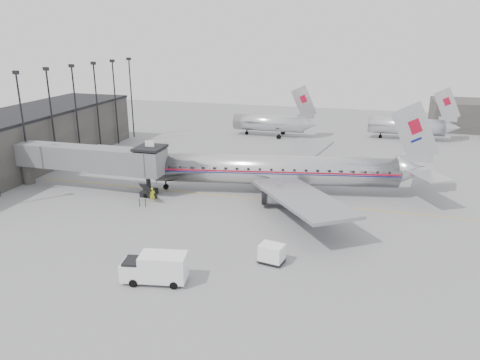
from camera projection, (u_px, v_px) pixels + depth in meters
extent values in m
plane|color=slate|center=(208.00, 212.00, 54.45)|extent=(160.00, 160.00, 0.00)
cube|color=#373532|center=(19.00, 142.00, 71.12)|extent=(12.00, 46.00, 8.00)
cube|color=gold|center=(246.00, 198.00, 59.17)|extent=(60.00, 0.15, 0.01)
cube|color=slate|center=(60.00, 156.00, 62.08)|extent=(12.00, 2.80, 3.00)
cube|color=slate|center=(121.00, 161.00, 59.76)|extent=(8.00, 3.00, 3.10)
cube|color=slate|center=(151.00, 162.00, 59.10)|extent=(3.20, 3.60, 3.20)
cube|color=black|center=(150.00, 148.00, 58.52)|extent=(3.40, 3.80, 0.30)
cube|color=white|center=(150.00, 144.00, 58.36)|extent=(1.20, 0.15, 0.80)
cylinder|color=black|center=(149.00, 185.00, 59.71)|extent=(0.56, 0.56, 2.80)
cube|color=black|center=(149.00, 193.00, 60.03)|extent=(1.60, 2.20, 0.70)
cylinder|color=black|center=(146.00, 195.00, 59.13)|extent=(0.30, 0.60, 0.60)
cylinder|color=black|center=(153.00, 190.00, 60.96)|extent=(0.30, 0.60, 0.60)
cylinder|color=#373532|center=(28.00, 173.00, 64.39)|extent=(1.60, 1.60, 2.80)
cube|color=black|center=(148.00, 191.00, 57.29)|extent=(0.90, 3.20, 2.90)
cylinder|color=black|center=(24.00, 129.00, 62.87)|extent=(0.24, 0.24, 15.00)
cube|color=black|center=(16.00, 72.00, 60.56)|extent=(0.90, 0.25, 0.50)
cylinder|color=black|center=(52.00, 121.00, 68.37)|extent=(0.24, 0.24, 15.00)
cube|color=black|center=(46.00, 69.00, 66.06)|extent=(0.90, 0.25, 0.50)
cylinder|color=black|center=(77.00, 114.00, 73.86)|extent=(0.24, 0.24, 15.00)
cube|color=black|center=(71.00, 66.00, 71.55)|extent=(0.90, 0.25, 0.50)
cylinder|color=black|center=(97.00, 108.00, 79.36)|extent=(0.24, 0.24, 15.00)
cube|color=black|center=(93.00, 63.00, 77.05)|extent=(0.90, 0.25, 0.50)
cylinder|color=black|center=(116.00, 103.00, 84.85)|extent=(0.24, 0.24, 15.00)
cube|color=black|center=(112.00, 61.00, 82.54)|extent=(0.90, 0.25, 0.50)
cylinder|color=black|center=(132.00, 99.00, 90.35)|extent=(0.24, 0.24, 15.00)
cube|color=black|center=(129.00, 59.00, 88.04)|extent=(0.90, 0.25, 0.50)
cylinder|color=silver|center=(269.00, 123.00, 92.63)|extent=(14.00, 3.20, 3.20)
cube|color=silver|center=(304.00, 102.00, 89.53)|extent=(5.17, 0.26, 6.52)
cylinder|color=black|center=(247.00, 132.00, 94.43)|extent=(0.24, 0.24, 1.00)
cylinder|color=silver|center=(406.00, 126.00, 89.61)|extent=(14.00, 3.20, 3.20)
cube|color=silver|center=(447.00, 105.00, 86.50)|extent=(5.17, 0.26, 6.52)
cylinder|color=black|center=(380.00, 136.00, 91.41)|extent=(0.24, 0.24, 1.00)
cylinder|color=silver|center=(275.00, 170.00, 60.20)|extent=(31.10, 9.39, 3.81)
cone|color=silver|center=(146.00, 166.00, 61.66)|extent=(3.74, 4.31, 3.81)
cone|color=silver|center=(413.00, 170.00, 58.58)|extent=(4.71, 4.31, 3.62)
cube|color=#A00B23|center=(275.00, 168.00, 60.12)|extent=(31.11, 9.44, 0.19)
cube|color=#0B1060|center=(275.00, 170.00, 60.19)|extent=(31.11, 9.44, 0.10)
cube|color=silver|center=(415.00, 133.00, 57.15)|extent=(6.28, 1.46, 7.92)
cube|color=gray|center=(297.00, 154.00, 68.82)|extent=(9.36, 17.36, 1.22)
cube|color=gray|center=(301.00, 197.00, 51.24)|extent=(14.01, 16.80, 1.22)
cylinder|color=gray|center=(279.00, 170.00, 65.72)|extent=(3.84, 2.77, 2.16)
cylinder|color=gray|center=(278.00, 196.00, 55.57)|extent=(3.84, 2.77, 2.16)
cylinder|color=black|center=(166.00, 184.00, 62.18)|extent=(0.21, 0.21, 1.34)
cylinder|color=black|center=(290.00, 181.00, 63.29)|extent=(0.27, 0.27, 1.44)
cylinder|color=black|center=(290.00, 183.00, 63.37)|extent=(1.08, 0.54, 1.03)
cylinder|color=black|center=(291.00, 195.00, 58.21)|extent=(0.27, 0.27, 1.44)
cylinder|color=black|center=(290.00, 196.00, 58.29)|extent=(1.08, 0.54, 1.03)
cube|color=white|center=(163.00, 267.00, 39.02)|extent=(4.17, 2.78, 2.25)
cube|color=white|center=(133.00, 270.00, 39.41)|extent=(2.04, 2.30, 1.50)
cube|color=black|center=(132.00, 263.00, 39.21)|extent=(1.58, 2.02, 0.64)
cylinder|color=black|center=(133.00, 283.00, 38.67)|extent=(0.72, 0.38, 0.69)
cylinder|color=black|center=(140.00, 272.00, 40.50)|extent=(0.72, 0.38, 0.69)
cylinder|color=black|center=(174.00, 285.00, 38.35)|extent=(0.72, 0.38, 0.69)
cylinder|color=black|center=(179.00, 274.00, 40.17)|extent=(0.72, 0.38, 0.69)
cube|color=#0D1935|center=(308.00, 208.00, 53.07)|extent=(2.38, 2.08, 1.40)
cube|color=black|center=(308.00, 215.00, 53.30)|extent=(2.51, 2.21, 0.12)
cylinder|color=black|center=(302.00, 217.00, 52.70)|extent=(0.32, 0.21, 0.30)
cylinder|color=black|center=(316.00, 217.00, 52.80)|extent=(0.32, 0.21, 0.30)
cylinder|color=black|center=(300.00, 213.00, 53.83)|extent=(0.32, 0.21, 0.30)
cylinder|color=black|center=(314.00, 213.00, 53.94)|extent=(0.32, 0.21, 0.30)
cube|color=white|center=(272.00, 252.00, 42.49)|extent=(2.41, 1.98, 1.50)
cube|color=black|center=(272.00, 260.00, 42.74)|extent=(2.53, 2.11, 0.13)
cylinder|color=black|center=(260.00, 262.00, 42.57)|extent=(0.34, 0.19, 0.32)
cylinder|color=black|center=(278.00, 266.00, 41.84)|extent=(0.34, 0.19, 0.32)
cylinder|color=black|center=(266.00, 256.00, 43.67)|extent=(0.34, 0.19, 0.32)
cylinder|color=black|center=(283.00, 260.00, 42.94)|extent=(0.34, 0.19, 0.32)
imported|color=#D0E21A|center=(152.00, 195.00, 57.48)|extent=(0.76, 0.60, 1.84)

